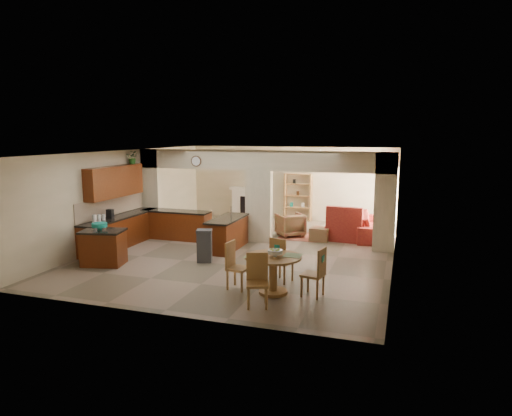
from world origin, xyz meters
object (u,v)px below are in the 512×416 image
(armchair, at_px, (290,225))
(dining_table, at_px, (273,269))
(sofa, at_px, (373,225))
(kitchen_island, at_px, (103,247))

(armchair, bearing_deg, dining_table, 62.31)
(sofa, height_order, armchair, sofa)
(sofa, xyz_separation_m, armchair, (-2.57, -0.69, -0.01))
(sofa, bearing_deg, armchair, 99.43)
(dining_table, distance_m, armchair, 5.43)
(dining_table, xyz_separation_m, sofa, (1.62, 6.03, -0.15))
(dining_table, xyz_separation_m, armchair, (-0.95, 5.34, -0.16))
(kitchen_island, xyz_separation_m, dining_table, (4.67, -0.69, 0.08))
(sofa, bearing_deg, kitchen_island, 124.78)
(dining_table, bearing_deg, kitchen_island, 171.55)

